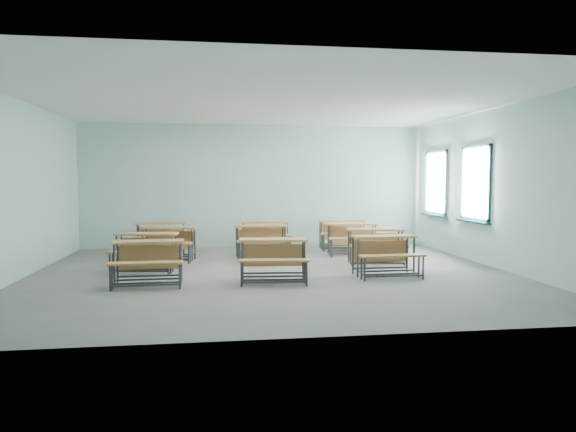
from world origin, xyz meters
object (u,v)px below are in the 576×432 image
(desk_unit_r1c2, at_px, (376,240))
(desk_unit_r3c0, at_px, (161,233))
(desk_unit_r0c0, at_px, (148,255))
(desk_unit_r1c0, at_px, (145,246))
(desk_unit_r0c1, at_px, (273,253))
(desk_unit_r2c0, at_px, (168,238))
(desk_unit_r2c1, at_px, (261,236))
(desk_unit_r0c2, at_px, (385,249))
(desk_unit_r3c2, at_px, (342,230))
(desk_unit_r2c2, at_px, (352,234))
(desk_unit_r3c1, at_px, (266,231))

(desk_unit_r1c2, relative_size, desk_unit_r3c0, 1.04)
(desk_unit_r0c0, relative_size, desk_unit_r1c0, 0.95)
(desk_unit_r0c1, bearing_deg, desk_unit_r2c0, 132.52)
(desk_unit_r2c1, bearing_deg, desk_unit_r0c0, -131.23)
(desk_unit_r0c2, height_order, desk_unit_r3c2, same)
(desk_unit_r0c1, height_order, desk_unit_r3c2, same)
(desk_unit_r1c2, relative_size, desk_unit_r2c2, 1.01)
(desk_unit_r3c2, bearing_deg, desk_unit_r2c0, -157.95)
(desk_unit_r3c2, bearing_deg, desk_unit_r1c0, -145.75)
(desk_unit_r2c1, xyz_separation_m, desk_unit_r3c2, (2.18, 1.22, 0.00))
(desk_unit_r3c0, height_order, desk_unit_r3c1, same)
(desk_unit_r0c2, xyz_separation_m, desk_unit_r3c1, (-1.87, 3.56, 0.00))
(desk_unit_r0c2, height_order, desk_unit_r2c1, same)
(desk_unit_r0c0, relative_size, desk_unit_r0c1, 0.97)
(desk_unit_r0c2, xyz_separation_m, desk_unit_r3c0, (-4.41, 3.59, 0.00))
(desk_unit_r2c2, distance_m, desk_unit_r3c2, 1.04)
(desk_unit_r0c2, bearing_deg, desk_unit_r0c0, -178.54)
(desk_unit_r0c0, distance_m, desk_unit_r3c1, 4.46)
(desk_unit_r1c2, distance_m, desk_unit_r2c2, 1.38)
(desk_unit_r1c0, bearing_deg, desk_unit_r0c1, -22.61)
(desk_unit_r0c1, height_order, desk_unit_r1c2, same)
(desk_unit_r0c1, relative_size, desk_unit_r2c0, 0.97)
(desk_unit_r1c0, distance_m, desk_unit_r2c0, 1.31)
(desk_unit_r0c0, bearing_deg, desk_unit_r1c2, 17.59)
(desk_unit_r0c2, relative_size, desk_unit_r1c0, 0.95)
(desk_unit_r3c2, bearing_deg, desk_unit_r3c1, -170.80)
(desk_unit_r0c1, relative_size, desk_unit_r3c0, 1.01)
(desk_unit_r0c0, xyz_separation_m, desk_unit_r0c1, (2.12, -0.02, 0.00))
(desk_unit_r2c2, bearing_deg, desk_unit_r0c1, -120.43)
(desk_unit_r0c0, distance_m, desk_unit_r1c2, 4.72)
(desk_unit_r2c0, relative_size, desk_unit_r3c0, 1.04)
(desk_unit_r0c0, distance_m, desk_unit_r0c2, 4.22)
(desk_unit_r1c0, height_order, desk_unit_r2c0, same)
(desk_unit_r2c2, height_order, desk_unit_r3c1, same)
(desk_unit_r3c1, bearing_deg, desk_unit_r3c2, 2.28)
(desk_unit_r0c1, relative_size, desk_unit_r2c1, 1.01)
(desk_unit_r0c1, xyz_separation_m, desk_unit_r3c1, (0.23, 3.80, 0.00))
(desk_unit_r0c0, xyz_separation_m, desk_unit_r1c0, (-0.22, 1.32, 0.00))
(desk_unit_r0c0, xyz_separation_m, desk_unit_r2c2, (4.32, 2.93, 0.00))
(desk_unit_r2c0, bearing_deg, desk_unit_r1c2, -5.54)
(desk_unit_r0c2, bearing_deg, desk_unit_r1c2, 78.03)
(desk_unit_r1c0, distance_m, desk_unit_r3c2, 5.27)
(desk_unit_r0c2, relative_size, desk_unit_r3c2, 0.97)
(desk_unit_r1c0, height_order, desk_unit_r2c2, same)
(desk_unit_r0c2, relative_size, desk_unit_r3c1, 0.99)
(desk_unit_r2c1, bearing_deg, desk_unit_r3c2, 26.07)
(desk_unit_r0c0, height_order, desk_unit_r2c2, same)
(desk_unit_r2c0, height_order, desk_unit_r3c2, same)
(desk_unit_r0c0, bearing_deg, desk_unit_r3c2, 40.85)
(desk_unit_r2c2, xyz_separation_m, desk_unit_r3c1, (-1.97, 0.86, 0.00))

